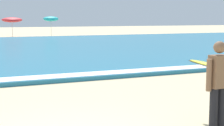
# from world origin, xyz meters

# --- Properties ---
(surf_foam) EXTENTS (120.00, 0.90, 0.01)m
(surf_foam) POSITION_xyz_m (0.00, 6.50, 0.15)
(surf_foam) COLOR white
(surf_foam) RESTS_ON sea
(beach_umbrella_4) EXTENTS (2.30, 2.32, 2.25)m
(beach_umbrella_4) POSITION_xyz_m (4.83, 36.93, 1.93)
(beach_umbrella_4) COLOR beige
(beach_umbrella_4) RESTS_ON ground
(beach_umbrella_5) EXTENTS (1.80, 1.81, 2.34)m
(beach_umbrella_5) POSITION_xyz_m (9.26, 36.54, 2.03)
(beach_umbrella_5) COLOR beige
(beach_umbrella_5) RESTS_ON ground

